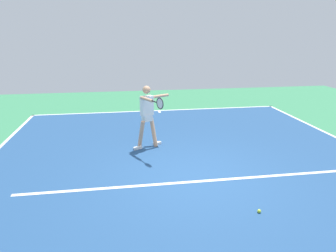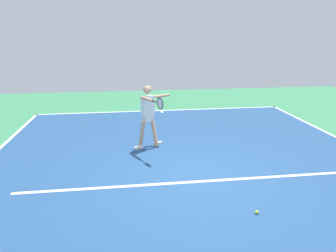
{
  "view_description": "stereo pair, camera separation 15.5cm",
  "coord_description": "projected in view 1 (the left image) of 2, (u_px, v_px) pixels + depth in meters",
  "views": [
    {
      "loc": [
        1.54,
        6.04,
        3.08
      ],
      "look_at": [
        0.42,
        -1.01,
        0.9
      ],
      "focal_mm": 32.47,
      "sensor_mm": 36.0,
      "label": 1
    },
    {
      "loc": [
        1.38,
        6.06,
        3.08
      ],
      "look_at": [
        0.42,
        -1.01,
        0.9
      ],
      "focal_mm": 32.47,
      "sensor_mm": 36.0,
      "label": 2
    }
  ],
  "objects": [
    {
      "name": "tennis_ball_far_corner",
      "position": [
        259.0,
        211.0,
        5.43
      ],
      "size": [
        0.07,
        0.07,
        0.07
      ],
      "primitive_type": "sphere",
      "color": "#C6E53D",
      "rests_on": "ground_plane"
    },
    {
      "name": "court_surface",
      "position": [
        194.0,
        176.0,
        6.83
      ],
      "size": [
        10.08,
        12.46,
        0.0
      ],
      "primitive_type": "cube",
      "color": "navy",
      "rests_on": "ground_plane"
    },
    {
      "name": "court_line_service",
      "position": [
        196.0,
        181.0,
        6.59
      ],
      "size": [
        7.56,
        0.1,
        0.01
      ],
      "primitive_type": "cube",
      "color": "white",
      "rests_on": "ground_plane"
    },
    {
      "name": "court_line_centre_mark",
      "position": [
        159.0,
        112.0,
        12.48
      ],
      "size": [
        0.1,
        0.3,
        0.01
      ],
      "primitive_type": "cube",
      "color": "white",
      "rests_on": "ground_plane"
    },
    {
      "name": "tennis_player",
      "position": [
        148.0,
        113.0,
        8.3
      ],
      "size": [
        1.07,
        1.36,
        1.76
      ],
      "rotation": [
        0.0,
        0.0,
        0.46
      ],
      "color": "tan",
      "rests_on": "ground_plane"
    },
    {
      "name": "ground_plane",
      "position": [
        194.0,
        176.0,
        6.83
      ],
      "size": [
        21.83,
        21.83,
        0.0
      ],
      "primitive_type": "plane",
      "color": "#388456"
    },
    {
      "name": "court_line_baseline_near",
      "position": [
        159.0,
        111.0,
        12.67
      ],
      "size": [
        10.08,
        0.1,
        0.01
      ],
      "primitive_type": "cube",
      "color": "white",
      "rests_on": "ground_plane"
    }
  ]
}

